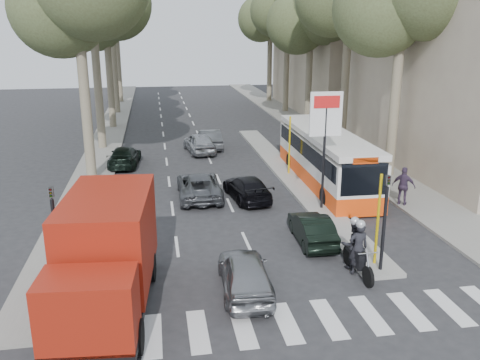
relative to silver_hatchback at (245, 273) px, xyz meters
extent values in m
plane|color=#28282B|center=(1.68, 2.00, -0.67)|extent=(120.00, 120.00, 0.00)
cube|color=gray|center=(10.28, 27.00, -0.61)|extent=(3.20, 70.00, 0.12)
cube|color=gray|center=(-6.32, 30.00, -0.61)|extent=(2.40, 64.00, 0.12)
cube|color=gray|center=(4.93, 13.00, -0.59)|extent=(1.50, 26.00, 0.16)
cube|color=#B7A88E|center=(17.18, 36.00, 7.33)|extent=(11.00, 20.00, 16.00)
cylinder|color=yellow|center=(4.93, 1.00, 1.08)|extent=(0.10, 0.10, 3.50)
cylinder|color=yellow|center=(4.93, 7.00, 1.08)|extent=(0.10, 0.10, 3.50)
cylinder|color=yellow|center=(4.93, 13.00, 1.08)|extent=(0.10, 0.10, 3.50)
cylinder|color=black|center=(4.93, 7.00, 1.93)|extent=(0.12, 0.12, 5.20)
cube|color=white|center=(4.93, 7.00, 3.93)|extent=(1.50, 0.10, 2.00)
cube|color=red|center=(4.93, 6.94, 4.48)|extent=(1.20, 0.02, 0.55)
cylinder|color=black|center=(4.93, 0.50, 0.93)|extent=(0.12, 0.12, 3.20)
imported|color=black|center=(4.93, 0.50, 2.43)|extent=(0.16, 0.41, 1.00)
cylinder|color=black|center=(-5.92, 1.00, 0.93)|extent=(0.12, 0.12, 3.20)
imported|color=black|center=(-5.92, 1.00, 2.43)|extent=(0.16, 0.41, 1.00)
cylinder|color=#6B604C|center=(-6.32, 14.00, 3.53)|extent=(0.56, 0.56, 8.40)
sphere|color=#424929|center=(-7.32, 14.60, 8.63)|extent=(5.20, 5.20, 5.20)
cylinder|color=#6B604C|center=(-6.42, 22.00, 3.81)|extent=(0.56, 0.56, 8.96)
sphere|color=#424929|center=(-7.42, 22.60, 9.25)|extent=(5.20, 5.20, 5.20)
cylinder|color=#6B604C|center=(-6.22, 30.00, 3.39)|extent=(0.56, 0.56, 8.12)
sphere|color=#424929|center=(-7.22, 30.60, 8.32)|extent=(5.20, 5.20, 5.20)
sphere|color=#424929|center=(-5.32, 29.20, 9.48)|extent=(5.80, 5.80, 5.80)
cylinder|color=#6B604C|center=(-6.32, 38.00, 4.09)|extent=(0.56, 0.56, 9.52)
sphere|color=#424929|center=(-7.32, 38.60, 9.87)|extent=(5.20, 5.20, 5.20)
cylinder|color=#6B604C|center=(-6.42, 46.00, 3.67)|extent=(0.56, 0.56, 8.68)
sphere|color=#424929|center=(-7.42, 46.60, 8.94)|extent=(5.20, 5.20, 5.20)
sphere|color=#424929|center=(-5.52, 45.20, 10.18)|extent=(5.80, 5.80, 5.80)
cylinder|color=#6B604C|center=(10.68, 12.00, 3.53)|extent=(0.56, 0.56, 8.40)
sphere|color=#424929|center=(9.68, 12.60, 8.63)|extent=(5.20, 5.20, 5.20)
cylinder|color=#6B604C|center=(10.78, 20.00, 3.95)|extent=(0.56, 0.56, 9.24)
cylinder|color=#6B604C|center=(10.58, 28.00, 3.25)|extent=(0.56, 0.56, 7.84)
sphere|color=#424929|center=(9.58, 28.60, 8.01)|extent=(5.20, 5.20, 5.20)
sphere|color=#424929|center=(11.48, 27.20, 9.13)|extent=(5.80, 5.80, 5.80)
cylinder|color=#6B604C|center=(10.68, 36.00, 3.81)|extent=(0.56, 0.56, 8.96)
sphere|color=#424929|center=(9.68, 36.60, 9.25)|extent=(5.20, 5.20, 5.20)
cylinder|color=#6B604C|center=(10.78, 44.00, 3.53)|extent=(0.56, 0.56, 8.40)
sphere|color=#424929|center=(9.78, 44.60, 8.63)|extent=(5.20, 5.20, 5.20)
sphere|color=#424929|center=(11.68, 43.20, 9.83)|extent=(5.80, 5.80, 5.80)
imported|color=gray|center=(0.00, 0.00, 0.00)|extent=(1.76, 3.98, 1.33)
imported|color=black|center=(3.36, 3.53, -0.08)|extent=(1.37, 3.61, 1.18)
imported|color=#52555A|center=(-0.60, 9.92, -0.03)|extent=(2.14, 4.57, 1.26)
imported|color=black|center=(1.76, 9.25, -0.07)|extent=(2.19, 4.27, 1.19)
imported|color=#979A9F|center=(0.31, 19.62, 0.04)|extent=(2.18, 4.32, 1.41)
imported|color=#4E5256|center=(1.18, 20.94, 0.01)|extent=(1.44, 4.08, 1.34)
imported|color=black|center=(-4.62, 16.89, -0.06)|extent=(2.07, 4.33, 1.22)
cube|color=black|center=(-4.29, -0.50, -0.07)|extent=(2.93, 6.66, 0.27)
cylinder|color=black|center=(-5.55, -2.55, -0.18)|extent=(0.41, 1.00, 0.97)
cylinder|color=black|center=(-3.40, -2.74, -0.18)|extent=(0.41, 1.00, 0.97)
cylinder|color=black|center=(-5.19, 1.53, -0.18)|extent=(0.41, 1.00, 0.97)
cylinder|color=black|center=(-3.04, 1.34, -0.18)|extent=(0.41, 1.00, 0.97)
cube|color=maroon|center=(-4.51, -2.97, 0.90)|extent=(2.50, 1.71, 1.83)
cube|color=black|center=(-4.57, -3.67, 1.11)|extent=(2.16, 0.28, 0.97)
cube|color=maroon|center=(-4.21, 0.36, 1.44)|extent=(2.87, 4.73, 2.70)
cube|color=#F8460D|center=(6.48, 11.23, -0.13)|extent=(2.66, 11.28, 0.88)
cube|color=silver|center=(6.48, 11.23, 1.04)|extent=(2.66, 11.28, 1.47)
cube|color=black|center=(6.48, 11.23, 1.34)|extent=(2.67, 10.83, 0.83)
cube|color=silver|center=(6.48, 11.23, 2.12)|extent=(2.66, 11.28, 0.29)
cube|color=black|center=(6.37, 5.64, 1.19)|extent=(2.15, 0.10, 1.47)
cube|color=#F8460D|center=(6.37, 5.64, 2.05)|extent=(1.17, 0.08, 0.31)
cylinder|color=black|center=(5.31, 7.66, -0.23)|extent=(0.29, 0.94, 0.94)
cylinder|color=black|center=(7.51, 7.61, -0.23)|extent=(0.29, 0.94, 0.94)
cylinder|color=black|center=(5.44, 14.62, -0.23)|extent=(0.29, 0.94, 0.94)
cylinder|color=black|center=(7.64, 14.58, -0.23)|extent=(0.29, 0.94, 0.94)
cylinder|color=black|center=(4.10, -0.35, -0.30)|extent=(0.13, 0.73, 0.73)
cylinder|color=black|center=(4.06, 1.35, -0.30)|extent=(0.13, 0.73, 0.73)
cylinder|color=silver|center=(4.10, -0.27, 0.13)|extent=(0.08, 0.46, 0.91)
cube|color=black|center=(4.08, 0.56, -0.16)|extent=(0.27, 0.86, 0.34)
cube|color=black|center=(4.08, 0.33, 0.15)|extent=(0.35, 0.52, 0.25)
cube|color=black|center=(4.07, 0.90, 0.08)|extent=(0.34, 0.74, 0.14)
cylinder|color=silver|center=(4.10, -0.20, 0.49)|extent=(0.70, 0.06, 0.05)
imported|color=black|center=(4.08, 0.56, 0.34)|extent=(0.71, 0.47, 1.90)
imported|color=black|center=(4.07, 1.01, 0.28)|extent=(0.88, 0.50, 1.78)
sphere|color=#B2B2B7|center=(4.08, 0.50, 1.24)|extent=(0.32, 0.32, 0.32)
sphere|color=#B2B2B7|center=(4.07, 0.98, 1.17)|extent=(0.32, 0.32, 0.32)
imported|color=#45344E|center=(8.94, 6.86, 0.38)|extent=(1.19, 1.08, 1.86)
imported|color=brown|center=(8.93, 13.27, 0.23)|extent=(1.09, 0.90, 1.56)
camera|label=1|loc=(-2.65, -14.64, 7.63)|focal=38.00mm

